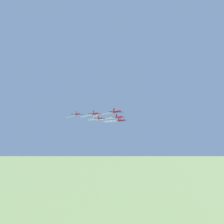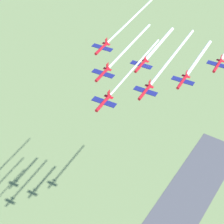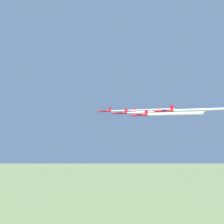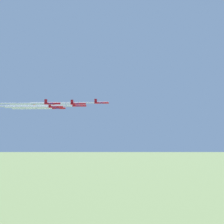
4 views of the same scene
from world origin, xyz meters
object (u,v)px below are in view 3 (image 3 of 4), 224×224
Objects in this scene: jet_1 at (121,113)px; jet_3 at (140,115)px; jet_2 at (130,112)px; jet_5 at (154,112)px; jet_4 at (148,114)px; jet_6 at (165,111)px; jet_0 at (105,111)px.

jet_3 is at bearing -120.47° from jet_1.
jet_5 is at bearing -59.53° from jet_2.
jet_4 is 30.76m from jet_6.
jet_6 is at bearing -150.46° from jet_4.
jet_0 is 35.44m from jet_3.
jet_4 is 1.00× the size of jet_6.
jet_4 is (-11.98, 13.22, 1.55)m from jet_3.
jet_6 is (29.21, -9.64, -0.34)m from jet_4.
jet_1 is 1.00× the size of jet_6.
jet_6 is (17.22, 3.58, 1.21)m from jet_3.
jet_2 is 1.00× the size of jet_5.
jet_0 is 1.00× the size of jet_1.
jet_5 is (-6.74, 30.01, 2.22)m from jet_1.
jet_1 is at bearing 120.47° from jet_4.
jet_1 is 35.19m from jet_6.
jet_4 is at bearing -0.00° from jet_3.
jet_5 is at bearing -29.54° from jet_1.
jet_2 is 1.00× the size of jet_4.
jet_3 is (29.21, -9.64, -3.81)m from jet_2.
jet_3 is at bearing -180.00° from jet_5.
jet_5 is at bearing 0.00° from jet_4.
jet_5 is (10.48, 33.58, -0.03)m from jet_0.
jet_1 reaches higher than jet_4.
jet_2 is 17.74m from jet_4.
jet_4 reaches higher than jet_3.
jet_6 is at bearing -120.47° from jet_3.
jet_1 is at bearing -180.00° from jet_2.
jet_0 is 35.18m from jet_5.
jet_2 is at bearing 0.00° from jet_1.
jet_1 reaches higher than jet_6.
jet_2 is (-11.98, 13.22, 1.81)m from jet_1.
jet_3 is 1.00× the size of jet_6.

